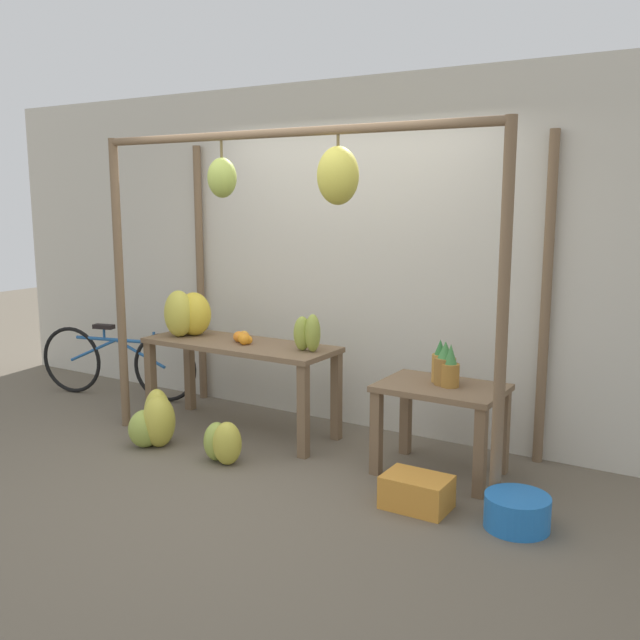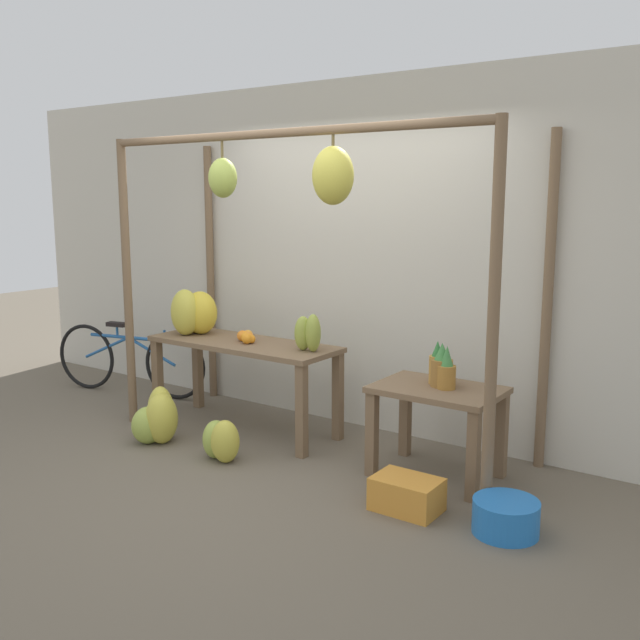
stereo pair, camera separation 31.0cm
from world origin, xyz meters
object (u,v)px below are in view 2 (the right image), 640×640
object	(u,v)px
banana_pile_ground_right	(221,440)
papaya_pile	(308,333)
banana_pile_ground_left	(158,418)
fruit_crate_white	(407,494)
pineapple_cluster	(442,368)
parked_bicycle	(129,359)
orange_pile	(246,337)
blue_bucket	(506,517)
banana_pile_on_table	(194,313)

from	to	relation	value
banana_pile_ground_right	papaya_pile	distance (m)	1.02
banana_pile_ground_left	fruit_crate_white	bearing A→B (deg)	0.67
fruit_crate_white	pineapple_cluster	bearing A→B (deg)	97.73
parked_bicycle	banana_pile_ground_left	bearing A→B (deg)	-32.17
banana_pile_ground_left	orange_pile	bearing A→B (deg)	59.10
banana_pile_ground_right	fruit_crate_white	bearing A→B (deg)	1.31
pineapple_cluster	banana_pile_ground_left	size ratio (longest dim) A/B	0.69
parked_bicycle	pineapple_cluster	bearing A→B (deg)	-2.53
banana_pile_ground_right	fruit_crate_white	distance (m)	1.50
banana_pile_ground_right	parked_bicycle	xyz separation A→B (m)	(-1.93, 0.80, 0.19)
banana_pile_ground_right	parked_bicycle	distance (m)	2.10
pineapple_cluster	banana_pile_ground_right	world-z (taller)	pineapple_cluster
pineapple_cluster	blue_bucket	size ratio (longest dim) A/B	0.79
banana_pile_ground_left	blue_bucket	xyz separation A→B (m)	(2.76, 0.08, -0.09)
blue_bucket	papaya_pile	world-z (taller)	papaya_pile
banana_pile_on_table	banana_pile_ground_right	size ratio (longest dim) A/B	1.16
pineapple_cluster	parked_bicycle	distance (m)	3.37
orange_pile	banana_pile_ground_left	size ratio (longest dim) A/B	0.46
banana_pile_on_table	blue_bucket	bearing A→B (deg)	-10.32
banana_pile_ground_right	papaya_pile	bearing A→B (deg)	62.96
orange_pile	pineapple_cluster	distance (m)	1.70
papaya_pile	orange_pile	bearing A→B (deg)	-179.91
fruit_crate_white	papaya_pile	xyz separation A→B (m)	(-1.17, 0.60, 0.77)
banana_pile_ground_left	fruit_crate_white	world-z (taller)	banana_pile_ground_left
banana_pile_ground_right	blue_bucket	bearing A→B (deg)	2.47
banana_pile_ground_left	parked_bicycle	xyz separation A→B (m)	(-1.26, 0.79, 0.15)
banana_pile_on_table	parked_bicycle	distance (m)	1.23
fruit_crate_white	blue_bucket	size ratio (longest dim) A/B	1.07
fruit_crate_white	parked_bicycle	size ratio (longest dim) A/B	0.25
pineapple_cluster	banana_pile_ground_left	bearing A→B (deg)	-162.69
pineapple_cluster	papaya_pile	bearing A→B (deg)	-178.88
banana_pile_on_table	parked_bicycle	size ratio (longest dim) A/B	0.26
pineapple_cluster	banana_pile_ground_right	xyz separation A→B (m)	(-1.41, -0.66, -0.60)
orange_pile	banana_pile_ground_left	world-z (taller)	orange_pile
banana_pile_on_table	banana_pile_ground_left	bearing A→B (deg)	-72.74
orange_pile	parked_bicycle	size ratio (longest dim) A/B	0.12
parked_bicycle	papaya_pile	xyz separation A→B (m)	(2.25, -0.17, 0.53)
banana_pile_ground_left	banana_pile_on_table	bearing A→B (deg)	107.26
papaya_pile	banana_pile_ground_right	bearing A→B (deg)	-117.04
pineapple_cluster	parked_bicycle	xyz separation A→B (m)	(-3.34, 0.15, -0.41)
fruit_crate_white	papaya_pile	world-z (taller)	papaya_pile
banana_pile_ground_left	blue_bucket	distance (m)	2.77
blue_bucket	parked_bicycle	size ratio (longest dim) A/B	0.23
orange_pile	pineapple_cluster	size ratio (longest dim) A/B	0.67
banana_pile_ground_right	papaya_pile	size ratio (longest dim) A/B	1.30
blue_bucket	parked_bicycle	bearing A→B (deg)	169.95
banana_pile_on_table	banana_pile_ground_left	distance (m)	0.97
pineapple_cluster	banana_pile_ground_right	bearing A→B (deg)	-155.05
pineapple_cluster	fruit_crate_white	bearing A→B (deg)	-82.27
fruit_crate_white	banana_pile_on_table	bearing A→B (deg)	165.83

